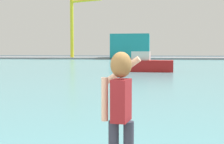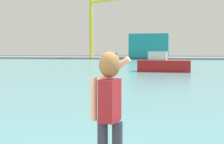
% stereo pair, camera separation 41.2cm
% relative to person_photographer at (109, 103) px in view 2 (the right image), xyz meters
% --- Properties ---
extents(ground_plane, '(220.00, 220.00, 0.00)m').
position_rel_person_photographer_xyz_m(ground_plane, '(-0.90, 49.01, -1.65)').
color(ground_plane, '#334751').
extents(harbor_water, '(140.00, 100.00, 0.02)m').
position_rel_person_photographer_xyz_m(harbor_water, '(-0.90, 51.01, -1.64)').
color(harbor_water, '#599EA8').
rests_on(harbor_water, ground_plane).
extents(far_shore_dock, '(140.00, 20.00, 0.49)m').
position_rel_person_photographer_xyz_m(far_shore_dock, '(-0.90, 91.01, -1.41)').
color(far_shore_dock, gray).
rests_on(far_shore_dock, ground_plane).
extents(person_photographer, '(0.53, 0.56, 1.74)m').
position_rel_person_photographer_xyz_m(person_photographer, '(0.00, 0.00, 0.00)').
color(person_photographer, '#2D3342').
rests_on(person_photographer, quay_promenade).
extents(boat_moored, '(5.91, 2.47, 2.28)m').
position_rel_person_photographer_xyz_m(boat_moored, '(-0.40, 30.90, -0.80)').
color(boat_moored, '#B21919').
rests_on(boat_moored, harbor_water).
extents(warehouse_left, '(10.90, 11.63, 6.71)m').
position_rel_person_photographer_xyz_m(warehouse_left, '(-6.30, 86.35, 2.19)').
color(warehouse_left, teal).
rests_on(warehouse_left, far_shore_dock).
extents(port_crane, '(10.02, 4.21, 17.07)m').
position_rel_person_photographer_xyz_m(port_crane, '(-22.49, 83.66, 9.09)').
color(port_crane, yellow).
rests_on(port_crane, far_shore_dock).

